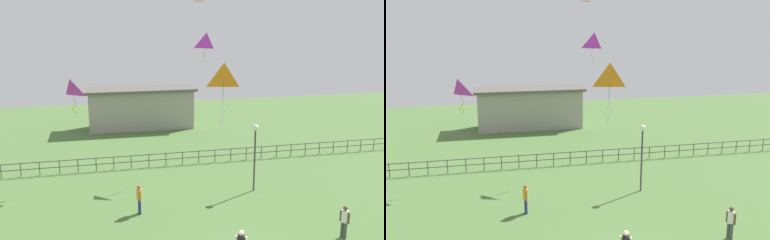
# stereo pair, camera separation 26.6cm
# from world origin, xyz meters

# --- Properties ---
(lamppost) EXTENTS (0.36, 0.36, 4.09)m
(lamppost) POSITION_xyz_m (3.37, 8.20, 3.01)
(lamppost) COLOR #38383D
(lamppost) RESTS_ON ground_plane
(person_1) EXTENTS (0.30, 0.48, 1.60)m
(person_1) POSITION_xyz_m (-3.71, 6.56, 0.92)
(person_1) COLOR navy
(person_1) RESTS_ON ground_plane
(person_3) EXTENTS (0.30, 0.43, 1.61)m
(person_3) POSITION_xyz_m (5.28, 1.73, 0.93)
(person_3) COLOR #3F4C47
(person_3) RESTS_ON ground_plane
(kite_1) EXTENTS (1.19, 1.10, 2.15)m
(kite_1) POSITION_xyz_m (-7.13, 11.80, 6.03)
(kite_1) COLOR #B22DB2
(kite_2) EXTENTS (1.29, 1.17, 2.87)m
(kite_2) POSITION_xyz_m (0.20, 4.56, 7.29)
(kite_2) COLOR orange
(kite_3) EXTENTS (1.08, 1.04, 2.07)m
(kite_3) POSITION_xyz_m (1.69, 13.07, 8.73)
(kite_3) COLOR #B22DB2
(waterfront_railing) EXTENTS (36.01, 0.06, 0.95)m
(waterfront_railing) POSITION_xyz_m (-0.36, 14.00, 0.62)
(waterfront_railing) COLOR #4C4742
(waterfront_railing) RESTS_ON ground_plane
(pavilion_building) EXTENTS (10.50, 3.90, 3.91)m
(pavilion_building) POSITION_xyz_m (-1.36, 26.00, 1.98)
(pavilion_building) COLOR gray
(pavilion_building) RESTS_ON ground_plane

